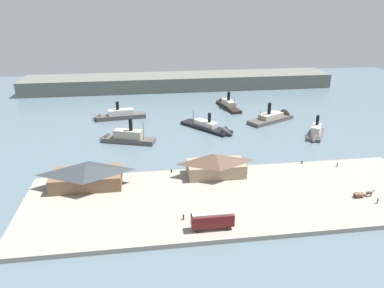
{
  "coord_description": "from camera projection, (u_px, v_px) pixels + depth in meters",
  "views": [
    {
      "loc": [
        -22.62,
        -104.51,
        50.42
      ],
      "look_at": [
        -5.83,
        14.66,
        2.0
      ],
      "focal_mm": 34.03,
      "sensor_mm": 36.0,
      "label": 1
    }
  ],
  "objects": [
    {
      "name": "pedestrian_near_cart",
      "position": [
        337.0,
        165.0,
        113.85
      ],
      "size": [
        0.39,
        0.39,
        1.59
      ],
      "color": "#6B5B4C",
      "rests_on": "quay_promenade"
    },
    {
      "name": "pedestrian_walking_east",
      "position": [
        184.0,
        217.0,
        86.66
      ],
      "size": [
        0.39,
        0.39,
        1.59
      ],
      "color": "#232328",
      "rests_on": "quay_promenade"
    },
    {
      "name": "ferry_shed_customs_shed",
      "position": [
        216.0,
        165.0,
        107.83
      ],
      "size": [
        17.25,
        8.84,
        6.32
      ],
      "color": "#998466",
      "rests_on": "quay_promenade"
    },
    {
      "name": "horse_cart",
      "position": [
        363.0,
        194.0,
        96.46
      ],
      "size": [
        5.58,
        1.44,
        1.87
      ],
      "color": "brown",
      "rests_on": "quay_promenade"
    },
    {
      "name": "mooring_post_east",
      "position": [
        171.0,
        171.0,
        110.38
      ],
      "size": [
        0.44,
        0.44,
        0.9
      ],
      "primitive_type": "cylinder",
      "color": "black",
      "rests_on": "quay_promenade"
    },
    {
      "name": "quay_promenade",
      "position": [
        233.0,
        198.0,
        97.33
      ],
      "size": [
        110.0,
        36.0,
        1.2
      ],
      "primitive_type": "cube",
      "color": "#9E9384",
      "rests_on": "ground"
    },
    {
      "name": "seawall_edge",
      "position": [
        218.0,
        169.0,
        114.27
      ],
      "size": [
        110.0,
        0.8,
        1.0
      ],
      "primitive_type": "cube",
      "color": "gray",
      "rests_on": "ground"
    },
    {
      "name": "far_headland",
      "position": [
        179.0,
        82.0,
        217.32
      ],
      "size": [
        180.0,
        24.0,
        8.0
      ],
      "primitive_type": "cube",
      "color": "#60665B",
      "rests_on": "ground"
    },
    {
      "name": "ferry_moored_east",
      "position": [
        276.0,
        117.0,
        161.13
      ],
      "size": [
        24.46,
        17.06,
        10.83
      ],
      "color": "#514C47",
      "rests_on": "ground"
    },
    {
      "name": "mooring_post_west",
      "position": [
        302.0,
        162.0,
        116.13
      ],
      "size": [
        0.44,
        0.44,
        0.9
      ],
      "primitive_type": "cylinder",
      "color": "black",
      "rests_on": "quay_promenade"
    },
    {
      "name": "ferry_outer_harbor",
      "position": [
        116.0,
        116.0,
        162.34
      ],
      "size": [
        23.98,
        7.48,
        9.17
      ],
      "color": "#514C47",
      "rests_on": "ground"
    },
    {
      "name": "pedestrian_walking_west",
      "position": [
        378.0,
        201.0,
        93.55
      ],
      "size": [
        0.4,
        0.4,
        1.61
      ],
      "color": "#6B5B4C",
      "rests_on": "quay_promenade"
    },
    {
      "name": "ferry_approaching_west",
      "position": [
        315.0,
        134.0,
        140.91
      ],
      "size": [
        12.52,
        16.04,
        9.83
      ],
      "color": "#514C47",
      "rests_on": "ground"
    },
    {
      "name": "ferry_near_quay",
      "position": [
        227.0,
        104.0,
        180.42
      ],
      "size": [
        8.59,
        23.54,
        9.52
      ],
      "color": "black",
      "rests_on": "ground"
    },
    {
      "name": "ferry_departing_north",
      "position": [
        124.0,
        137.0,
        136.24
      ],
      "size": [
        21.97,
        11.2,
        10.64
      ],
      "color": "#514C47",
      "rests_on": "ground"
    },
    {
      "name": "street_tram",
      "position": [
        213.0,
        219.0,
        82.52
      ],
      "size": [
        9.77,
        2.63,
        4.29
      ],
      "color": "maroon",
      "rests_on": "quay_promenade"
    },
    {
      "name": "ground_plane",
      "position": [
        216.0,
        165.0,
        117.76
      ],
      "size": [
        320.0,
        320.0,
        0.0
      ],
      "primitive_type": "plane",
      "color": "slate"
    },
    {
      "name": "ferry_shed_central_terminal",
      "position": [
        86.0,
        175.0,
        101.62
      ],
      "size": [
        19.64,
        10.66,
        6.29
      ],
      "color": "brown",
      "rests_on": "quay_promenade"
    },
    {
      "name": "ferry_approaching_east",
      "position": [
        213.0,
        129.0,
        147.94
      ],
      "size": [
        20.59,
        23.64,
        9.25
      ],
      "color": "black",
      "rests_on": "ground"
    }
  ]
}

